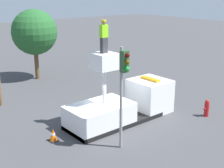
% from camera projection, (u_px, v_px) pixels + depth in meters
% --- Properties ---
extents(ground_plane, '(120.00, 120.00, 0.00)m').
position_uv_depth(ground_plane, '(114.00, 122.00, 18.41)').
color(ground_plane, '#424244').
extents(bucket_truck, '(6.96, 2.35, 4.26)m').
position_uv_depth(bucket_truck, '(123.00, 106.00, 18.53)').
color(bucket_truck, black).
rests_on(bucket_truck, ground).
extents(worker, '(0.40, 0.26, 1.75)m').
position_uv_depth(worker, '(104.00, 37.00, 16.46)').
color(worker, '#38383D').
rests_on(worker, bucket_truck).
extents(traffic_light_pole, '(0.34, 0.57, 5.06)m').
position_uv_depth(traffic_light_pole, '(123.00, 79.00, 14.37)').
color(traffic_light_pole, gray).
rests_on(traffic_light_pole, ground).
extents(fire_hydrant, '(0.53, 0.29, 1.07)m').
position_uv_depth(fire_hydrant, '(207.00, 108.00, 19.17)').
color(fire_hydrant, red).
rests_on(fire_hydrant, ground).
extents(traffic_cone_rear, '(0.48, 0.48, 0.67)m').
position_uv_depth(traffic_cone_rear, '(53.00, 135.00, 16.10)').
color(traffic_cone_rear, black).
rests_on(traffic_cone_rear, ground).
extents(tree_left_bg, '(3.84, 3.84, 5.99)m').
position_uv_depth(tree_left_bg, '(34.00, 32.00, 26.23)').
color(tree_left_bg, brown).
rests_on(tree_left_bg, ground).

